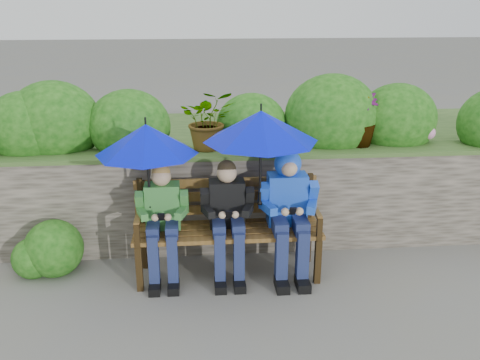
{
  "coord_description": "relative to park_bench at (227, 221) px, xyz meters",
  "views": [
    {
      "loc": [
        -0.38,
        -4.32,
        2.48
      ],
      "look_at": [
        0.0,
        0.1,
        0.95
      ],
      "focal_mm": 40.0,
      "sensor_mm": 36.0,
      "label": 1
    }
  ],
  "objects": [
    {
      "name": "boy_left",
      "position": [
        -0.59,
        -0.08,
        0.1
      ],
      "size": [
        0.47,
        0.54,
        1.08
      ],
      "color": "#3B8935",
      "rests_on": "ground"
    },
    {
      "name": "boy_right",
      "position": [
        0.55,
        -0.07,
        0.18
      ],
      "size": [
        0.53,
        0.65,
        1.17
      ],
      "color": "blue",
      "rests_on": "ground"
    },
    {
      "name": "umbrella_left",
      "position": [
        -0.69,
        -0.05,
        0.81
      ],
      "size": [
        0.89,
        0.89,
        0.83
      ],
      "color": "#000CD8",
      "rests_on": "ground"
    },
    {
      "name": "garden_backdrop",
      "position": [
        0.04,
        1.37,
        0.14
      ],
      "size": [
        8.0,
        2.88,
        1.78
      ],
      "color": "#464238",
      "rests_on": "ground"
    },
    {
      "name": "boy_middle",
      "position": [
        -0.0,
        -0.08,
        0.11
      ],
      "size": [
        0.48,
        0.56,
        1.1
      ],
      "color": "black",
      "rests_on": "ground"
    },
    {
      "name": "umbrella_right",
      "position": [
        0.29,
        -0.11,
        0.92
      ],
      "size": [
        1.0,
        1.0,
        0.92
      ],
      "color": "#000CD8",
      "rests_on": "ground"
    },
    {
      "name": "park_bench",
      "position": [
        0.0,
        0.0,
        0.0
      ],
      "size": [
        1.71,
        0.5,
        0.9
      ],
      "color": "black",
      "rests_on": "ground"
    },
    {
      "name": "ground",
      "position": [
        0.11,
        -0.21,
        -0.51
      ],
      "size": [
        60.0,
        60.0,
        0.0
      ],
      "primitive_type": "plane",
      "color": "slate",
      "rests_on": "ground"
    }
  ]
}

